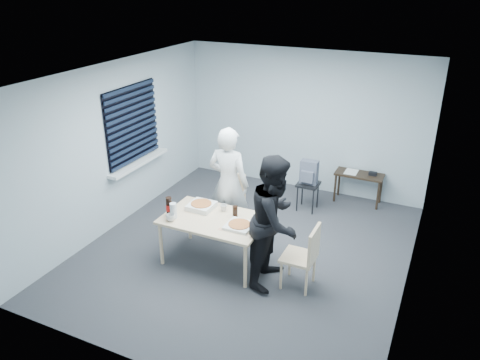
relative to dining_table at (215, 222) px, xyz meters
The scene contains 19 objects.
room 2.24m from the dining_table, 155.83° to the left, with size 5.00×5.00×5.00m.
dining_table is the anchor object (origin of this frame).
chair_far 1.06m from the dining_table, 103.92° to the left, with size 0.42×0.42×0.89m.
chair_right 1.34m from the dining_table, ahead, with size 0.42×0.42×0.89m.
person_white 0.78m from the dining_table, 100.74° to the left, with size 0.65×0.42×1.77m, color silver.
person_black 0.95m from the dining_table, ahead, with size 0.86×0.47×1.77m, color black.
side_table 3.09m from the dining_table, 62.37° to the left, with size 0.83×0.37×0.55m.
stool 2.21m from the dining_table, 71.32° to the left, with size 0.36×0.36×0.50m.
backpack 2.19m from the dining_table, 71.22° to the left, with size 0.29×0.21×0.41m.
pizza_box_a 0.37m from the dining_table, 149.31° to the left, with size 0.35×0.35×0.09m.
pizza_box_b 0.43m from the dining_table, ahead, with size 0.35×0.35×0.05m.
mug_a 0.60m from the dining_table, 148.22° to the right, with size 0.12×0.12×0.10m, color silver.
mug_b 0.28m from the dining_table, 86.50° to the left, with size 0.10×0.10×0.09m, color silver.
cola_glass 0.32m from the dining_table, 35.82° to the left, with size 0.07×0.07×0.16m, color black.
soda_bottle 0.66m from the dining_table, 162.69° to the right, with size 0.09×0.09×0.28m.
plastic_cups 0.59m from the dining_table, 155.83° to the right, with size 0.09×0.09×0.22m, color silver.
rubber_band 0.33m from the dining_table, 48.67° to the right, with size 0.05×0.05×0.00m, color red.
papers 3.03m from the dining_table, 65.00° to the left, with size 0.21×0.29×0.00m, color white.
black_box 3.22m from the dining_table, 59.12° to the left, with size 0.13×0.09×0.06m, color black.
Camera 1 is at (2.43, -5.44, 3.79)m, focal length 35.00 mm.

